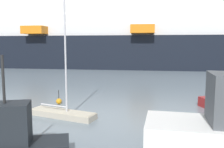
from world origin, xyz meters
The scene contains 4 objects.
sailboat_3 centered at (-3.03, 9.62, 0.46)m, with size 5.29×2.96×9.84m.
fishing_boat_1 centered at (-3.70, 2.64, 0.92)m, with size 6.21×3.11×4.81m.
channel_buoy_0 centered at (-4.42, 13.36, 0.26)m, with size 0.50×0.50×1.24m.
cruise_ship centered at (-6.69, 51.85, 8.16)m, with size 130.92×27.68×25.34m.
Camera 1 is at (1.94, -7.07, 5.23)m, focal length 38.59 mm.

